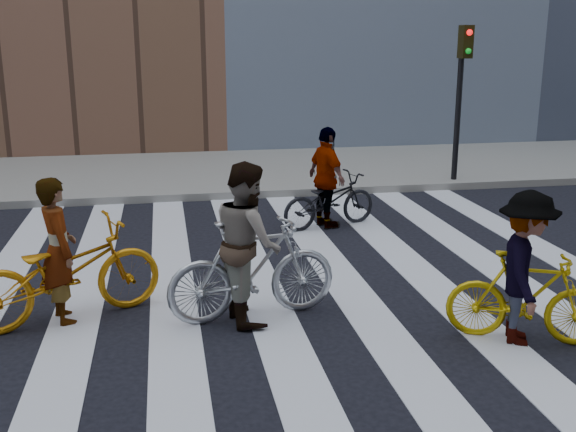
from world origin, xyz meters
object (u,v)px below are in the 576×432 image
object	(u,v)px
bike_yellow_left	(65,272)
bike_yellow_right	(527,297)
rider_mid	(248,242)
rider_rear	(327,178)
traffic_signal	(462,78)
rider_left	(58,251)
rider_right	(525,268)
bike_dark_rear	(329,201)
bike_silver_mid	(253,269)

from	to	relation	value
bike_yellow_left	bike_yellow_right	distance (m)	4.98
rider_mid	rider_rear	world-z (taller)	rider_mid
bike_yellow_left	rider_rear	xyz separation A→B (m)	(3.77, 3.21, 0.28)
traffic_signal	bike_yellow_right	size ratio (longest dim) A/B	2.05
bike_yellow_right	rider_left	size ratio (longest dim) A/B	0.98
rider_right	rider_left	bearing A→B (deg)	97.47
rider_rear	bike_yellow_left	bearing A→B (deg)	112.37
bike_dark_rear	rider_mid	distance (m)	3.99
bike_silver_mid	traffic_signal	bearing A→B (deg)	-49.05
rider_mid	rider_left	bearing A→B (deg)	72.31
bike_yellow_left	rider_mid	bearing A→B (deg)	-120.61
bike_yellow_right	rider_rear	distance (m)	4.76
rider_mid	rider_right	bearing A→B (deg)	-121.18
traffic_signal	rider_left	world-z (taller)	traffic_signal
bike_yellow_right	traffic_signal	bearing A→B (deg)	5.47
rider_left	rider_rear	bearing A→B (deg)	-71.44
bike_silver_mid	bike_yellow_right	size ratio (longest dim) A/B	1.20
bike_yellow_right	rider_mid	distance (m)	3.01
traffic_signal	rider_rear	distance (m)	4.54
bike_silver_mid	rider_mid	xyz separation A→B (m)	(-0.05, 0.00, 0.32)
rider_left	rider_mid	world-z (taller)	rider_mid
bike_yellow_left	rider_right	xyz separation A→B (m)	(4.71, -1.44, 0.24)
rider_left	rider_rear	xyz separation A→B (m)	(3.82, 3.21, 0.02)
bike_yellow_left	bike_dark_rear	distance (m)	4.99
traffic_signal	rider_right	bearing A→B (deg)	-109.17
bike_yellow_left	rider_left	distance (m)	0.26
bike_silver_mid	bike_dark_rear	distance (m)	3.95
rider_right	bike_dark_rear	bearing A→B (deg)	35.21
rider_rear	traffic_signal	bearing A→B (deg)	-71.41
traffic_signal	bike_dark_rear	xyz separation A→B (m)	(-3.40, -2.57, -1.82)
bike_yellow_right	rider_right	distance (m)	0.32
traffic_signal	rider_mid	bearing A→B (deg)	-130.55
traffic_signal	bike_dark_rear	bearing A→B (deg)	-142.97
bike_yellow_left	rider_rear	world-z (taller)	rider_rear
bike_silver_mid	rider_right	bearing A→B (deg)	-121.56
rider_left	rider_rear	world-z (taller)	rider_rear
bike_yellow_left	rider_mid	world-z (taller)	rider_mid
bike_yellow_left	rider_left	world-z (taller)	rider_left
rider_left	rider_mid	size ratio (longest dim) A/B	0.91
bike_dark_rear	rider_mid	xyz separation A→B (m)	(-1.81, -3.53, 0.45)
bike_dark_rear	rider_left	xyz separation A→B (m)	(-3.87, -3.21, 0.37)
bike_yellow_right	rider_rear	world-z (taller)	rider_rear
rider_rear	bike_yellow_right	bearing A→B (deg)	174.08
bike_yellow_left	bike_yellow_right	world-z (taller)	bike_yellow_left
bike_silver_mid	bike_yellow_right	xyz separation A→B (m)	(2.71, -1.12, -0.10)
bike_silver_mid	rider_rear	size ratio (longest dim) A/B	1.15
rider_right	rider_rear	world-z (taller)	rider_rear
rider_right	bike_yellow_left	bearing A→B (deg)	97.31
bike_yellow_right	rider_mid	size ratio (longest dim) A/B	0.90
rider_mid	rider_rear	distance (m)	3.94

